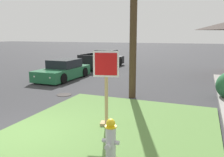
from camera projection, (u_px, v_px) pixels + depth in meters
ground_plane at (21, 136)px, 6.41m from camera, size 160.00×160.00×0.00m
grass_corner_patch at (116, 126)px, 7.03m from camera, size 5.87×5.90×0.08m
fire_hydrant at (111, 142)px, 4.88m from camera, size 0.38×0.34×0.98m
stop_sign at (106, 89)px, 6.82m from camera, size 0.74×0.36×2.25m
manhole_cover at (64, 95)px, 10.87m from camera, size 0.70×0.70×0.02m
parked_sedan_green at (63, 71)px, 14.78m from camera, size 1.91×4.22×1.25m
pickup_truck_black at (103, 60)px, 20.00m from camera, size 2.24×5.40×1.48m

